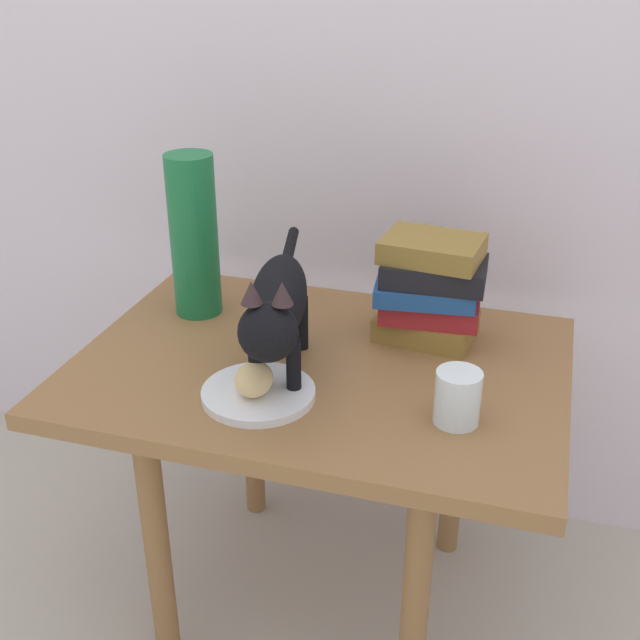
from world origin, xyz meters
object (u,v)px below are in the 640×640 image
at_px(side_table, 320,397).
at_px(candle_jar, 457,400).
at_px(green_vase, 194,236).
at_px(plate, 258,393).
at_px(cat, 277,305).
at_px(bread_roll, 254,379).
at_px(book_stack, 430,290).

height_order(side_table, candle_jar, candle_jar).
xyz_separation_m(side_table, green_vase, (-0.28, 0.12, 0.23)).
bearing_deg(plate, cat, 81.51).
xyz_separation_m(bread_roll, green_vase, (-0.22, 0.27, 0.12)).
bearing_deg(green_vase, side_table, -23.64).
bearing_deg(bread_roll, cat, 80.90).
relative_size(side_table, cat, 1.78).
height_order(side_table, book_stack, book_stack).
bearing_deg(plate, side_table, 66.60).
relative_size(plate, bread_roll, 2.28).
relative_size(cat, book_stack, 2.36).
height_order(plate, candle_jar, candle_jar).
xyz_separation_m(cat, book_stack, (0.21, 0.21, -0.04)).
xyz_separation_m(plate, bread_roll, (-0.00, -0.01, 0.03)).
relative_size(bread_roll, candle_jar, 0.94).
height_order(bread_roll, green_vase, green_vase).
relative_size(plate, green_vase, 0.59).
bearing_deg(book_stack, bread_roll, -127.83).
xyz_separation_m(bread_roll, candle_jar, (0.31, 0.03, -0.00)).
xyz_separation_m(side_table, bread_roll, (-0.06, -0.15, 0.11)).
bearing_deg(candle_jar, book_stack, 109.29).
height_order(plate, green_vase, green_vase).
bearing_deg(bread_roll, book_stack, 52.17).
bearing_deg(side_table, book_stack, 40.67).
height_order(book_stack, candle_jar, book_stack).
relative_size(plate, cat, 0.39).
bearing_deg(candle_jar, bread_roll, -173.93).
bearing_deg(cat, side_table, 54.67).
relative_size(cat, green_vase, 1.51).
xyz_separation_m(bread_roll, book_stack, (0.22, 0.29, 0.06)).
relative_size(book_stack, green_vase, 0.64).
bearing_deg(bread_roll, plate, 76.97).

